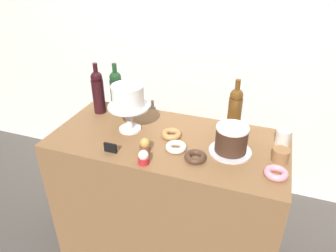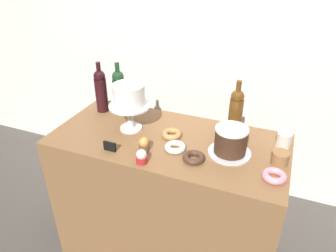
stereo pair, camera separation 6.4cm
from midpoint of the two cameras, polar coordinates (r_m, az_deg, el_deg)
name	(u,v)px [view 1 (the left image)]	position (r m, az deg, el deg)	size (l,w,h in m)	color
ground_plane	(168,246)	(2.33, -0.84, -21.07)	(12.00, 12.00, 0.00)	#4C4742
back_wall	(209,29)	(2.38, 6.66, 17.24)	(6.00, 0.05, 2.60)	silver
display_counter	(168,198)	(2.01, -0.94, -13.07)	(1.31, 0.62, 0.88)	brown
cake_stand_pedestal	(129,114)	(1.79, -8.13, 2.26)	(0.24, 0.24, 0.16)	silver
white_layer_cake	(128,96)	(1.74, -8.38, 5.50)	(0.18, 0.18, 0.12)	white
silver_serving_platter	(230,151)	(1.65, 10.17, -4.53)	(0.22, 0.22, 0.01)	silver
chocolate_round_cake	(231,139)	(1.61, 10.40, -2.32)	(0.17, 0.17, 0.14)	#3D2619
wine_bottle_amber	(235,111)	(1.75, 11.06, 2.75)	(0.08, 0.08, 0.33)	#5B3814
wine_bottle_dark_red	(98,91)	(2.02, -13.54, 6.18)	(0.08, 0.08, 0.33)	black
wine_bottle_green	(116,91)	(1.99, -10.31, 6.22)	(0.08, 0.08, 0.33)	#193D1E
cupcake_vanilla	(144,157)	(1.53, -5.69, -5.74)	(0.06, 0.06, 0.07)	red
cupcake_caramel	(145,145)	(1.63, -5.37, -3.49)	(0.06, 0.06, 0.07)	brown
donut_chocolate	(195,157)	(1.57, 3.84, -5.63)	(0.11, 0.11, 0.03)	#472D1E
donut_pink	(276,173)	(1.53, 17.97, -8.16)	(0.11, 0.11, 0.03)	pink
donut_sugar	(176,147)	(1.64, 0.38, -3.86)	(0.11, 0.11, 0.03)	silver
donut_maple	(172,134)	(1.75, -0.40, -1.49)	(0.11, 0.11, 0.03)	#B27F47
cookie_stack	(281,155)	(1.63, 18.81, -5.07)	(0.08, 0.08, 0.07)	olive
price_sign_chalkboard	(110,148)	(1.65, -11.57, -3.94)	(0.07, 0.01, 0.05)	black
coffee_cup_ceramic	(283,137)	(1.77, 19.24, -1.99)	(0.08, 0.08, 0.08)	silver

